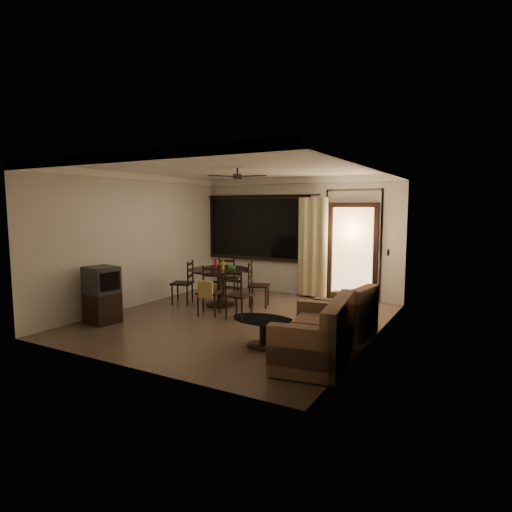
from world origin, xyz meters
The scene contains 12 objects.
ground centered at (0.00, 0.00, 0.00)m, with size 5.50×5.50×0.00m, color #7F6651.
room_shell centered at (0.59, 1.77, 1.83)m, with size 5.50×6.70×5.50m.
dining_table centered at (-0.97, 0.84, 0.62)m, with size 1.26×1.26×1.01m.
dining_chair_west centered at (-1.76, 0.56, 0.28)m, with size 0.53×0.53×0.95m.
dining_chair_east centered at (-0.18, 1.11, 0.28)m, with size 0.53×0.53×0.95m.
dining_chair_south centered at (-0.69, 0.03, 0.31)m, with size 0.53×0.57×0.95m.
dining_chair_north centered at (-1.23, 1.58, 0.28)m, with size 0.53×0.53×0.95m.
tv_cabinet centered at (-2.05, -1.38, 0.52)m, with size 0.61×0.56×1.04m.
sofa centered at (2.11, -1.33, 0.34)m, with size 1.09×1.72×0.86m.
armchair centered at (2.10, 0.05, 0.33)m, with size 0.90×0.90×0.81m.
coffee_table centered at (1.14, -1.14, 0.29)m, with size 0.99×0.59×0.43m.
side_chair centered at (-0.01, 0.04, 0.29)m, with size 0.43×0.43×0.96m.
Camera 1 is at (4.11, -6.68, 2.10)m, focal length 30.00 mm.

